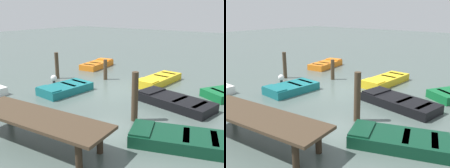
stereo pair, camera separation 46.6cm
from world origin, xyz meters
The scene contains 11 objects.
ground_plane centered at (0.00, 0.00, 0.00)m, with size 80.00×80.00×0.00m, color #4C5B56.
dock_segment centered at (-1.50, 6.01, 0.83)m, with size 5.29×1.97×0.95m.
rowboat_yellow centered at (-1.38, -2.73, 0.22)m, with size 1.44×3.47×0.46m.
rowboat_orange centered at (4.35, -3.94, 0.22)m, with size 1.61×3.06×0.46m.
rowboat_teal centered at (1.75, 1.77, 0.22)m, with size 1.69×2.80×0.46m.
rowboat_black centered at (-3.66, 0.18, 0.22)m, with size 3.67×2.03×0.46m.
rowboat_dark_green centered at (-5.20, 3.41, 0.22)m, with size 3.35×2.34×0.46m.
mooring_piling_far_right centered at (1.67, -1.54, 0.63)m, with size 0.23×0.23×1.25m, color #423323.
mooring_piling_far_left centered at (-3.07, 2.63, 0.98)m, with size 0.26×0.26×1.97m, color #423323.
mooring_piling_near_right centered at (4.26, 0.07, 0.83)m, with size 0.24×0.24×1.65m, color #423323.
marker_buoy centered at (3.64, 0.90, 0.29)m, with size 0.36×0.36×0.48m.
Camera 2 is at (-8.37, 10.39, 4.23)m, focal length 41.45 mm.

